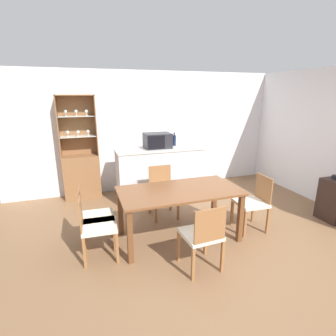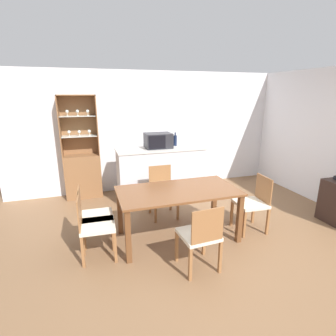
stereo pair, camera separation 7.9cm
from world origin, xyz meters
name	(u,v)px [view 2 (the right image)]	position (x,y,z in m)	size (l,w,h in m)	color
ground_plane	(218,242)	(0.00, 0.00, 0.00)	(18.00, 18.00, 0.00)	brown
wall_back	(165,131)	(0.00, 2.63, 1.27)	(6.80, 0.06, 2.55)	silver
kitchen_counter	(161,173)	(-0.32, 1.91, 0.52)	(1.76, 0.60, 1.04)	silver
display_cabinet	(83,168)	(-1.83, 2.44, 0.61)	(0.71, 0.34, 2.07)	brown
dining_table	(178,196)	(-0.52, 0.32, 0.65)	(1.72, 0.90, 0.76)	brown
dining_chair_side_left_far	(93,216)	(-1.71, 0.45, 0.46)	(0.45, 0.45, 0.87)	beige
dining_chair_side_left_near	(94,225)	(-1.71, 0.19, 0.46)	(0.46, 0.46, 0.87)	beige
dining_chair_side_right_near	(253,203)	(0.67, 0.18, 0.46)	(0.46, 0.46, 0.87)	beige
dining_chair_head_far	(163,191)	(-0.52, 1.10, 0.46)	(0.44, 0.44, 0.87)	beige
dining_chair_head_near	(200,236)	(-0.52, -0.46, 0.46)	(0.46, 0.46, 0.87)	beige
microwave	(158,141)	(-0.36, 1.95, 1.19)	(0.52, 0.38, 0.29)	#232328
wine_bottle	(175,140)	(0.04, 2.07, 1.15)	(0.07, 0.07, 0.28)	#141E38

